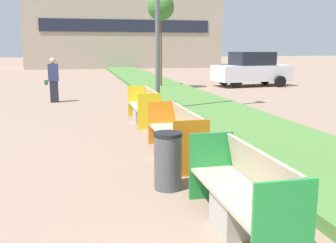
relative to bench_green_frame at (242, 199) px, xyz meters
The scene contains 9 objects.
planter_grass_strip 8.95m from the bench_green_frame, 75.35° to the left, with size 2.80×120.00×0.18m.
building_backdrop 39.48m from the bench_green_frame, 85.53° to the left, with size 19.82×7.32×7.62m.
bench_green_frame is the anchor object (origin of this frame).
bench_orange_frame 3.14m from the bench_green_frame, 89.94° to the left, with size 0.65×2.34×0.94m.
bench_yellow_frame 6.89m from the bench_green_frame, 90.00° to the left, with size 0.65×2.07×0.94m.
litter_bin 1.59m from the bench_green_frame, 109.78° to the left, with size 0.43×0.43×0.86m.
sapling_tree_far 16.26m from the bench_green_frame, 81.60° to the left, with size 1.32×1.32×4.71m.
pedestrian_walking 12.04m from the bench_green_frame, 103.16° to the left, with size 0.53×0.24×1.71m.
parked_car_distant 17.73m from the bench_green_frame, 65.08° to the left, with size 4.39×2.27×1.86m.
Camera 1 is at (-0.85, -0.65, 2.09)m, focal length 42.00 mm.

